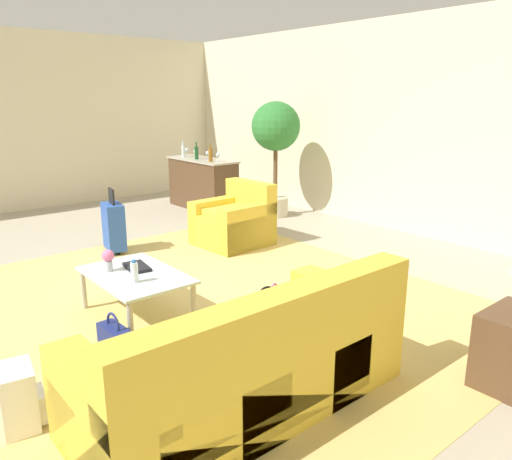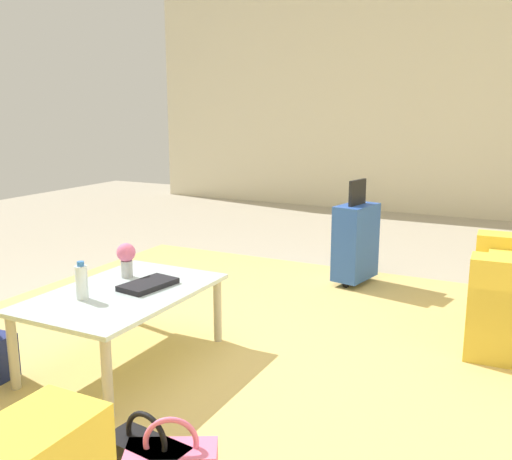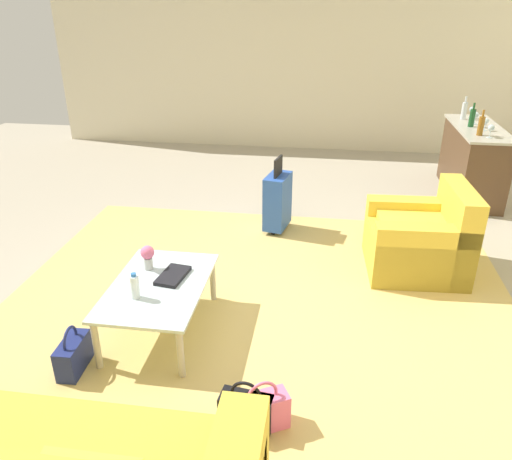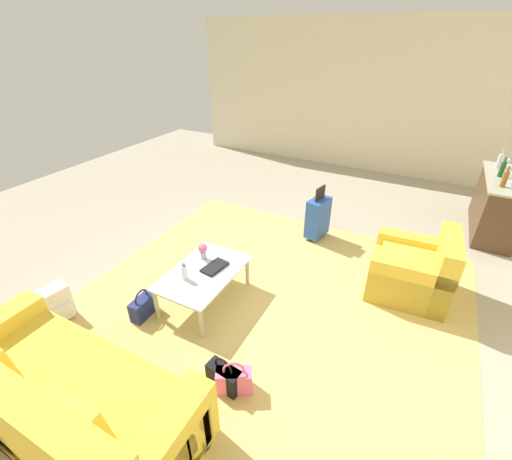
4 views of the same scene
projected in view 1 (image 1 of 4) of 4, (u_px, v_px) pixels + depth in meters
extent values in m
plane|color=#A89E89|center=(164.00, 291.00, 5.25)|extent=(12.00, 12.00, 0.00)
cube|color=beige|center=(401.00, 127.00, 7.36)|extent=(10.24, 0.12, 3.10)
cube|color=beige|center=(12.00, 122.00, 8.59)|extent=(0.12, 8.00, 3.10)
cube|color=tan|center=(212.00, 303.00, 4.93)|extent=(5.20, 4.40, 0.01)
cube|color=gold|center=(243.00, 374.00, 3.26)|extent=(0.93, 2.21, 0.45)
cube|color=gold|center=(280.00, 365.00, 2.94)|extent=(0.22, 2.21, 0.90)
cube|color=gold|center=(97.00, 424.00, 2.63)|extent=(0.93, 0.24, 0.62)
cube|color=gold|center=(342.00, 320.00, 3.85)|extent=(0.93, 0.24, 0.62)
cube|color=yellow|center=(193.00, 353.00, 2.71)|extent=(0.16, 0.40, 0.41)
cube|color=yellow|center=(319.00, 306.00, 3.32)|extent=(0.16, 0.40, 0.41)
cube|color=gold|center=(232.00, 229.00, 6.85)|extent=(0.89, 0.93, 0.44)
cube|color=gold|center=(251.00, 211.00, 7.02)|extent=(0.86, 0.24, 0.84)
cube|color=gold|center=(248.00, 228.00, 6.60)|extent=(0.25, 0.89, 0.60)
cube|color=gold|center=(218.00, 219.00, 7.06)|extent=(0.25, 0.89, 0.60)
cube|color=yellow|center=(229.00, 211.00, 6.75)|extent=(0.64, 0.65, 0.08)
cube|color=silver|center=(135.00, 275.00, 4.53)|extent=(1.09, 0.71, 0.02)
cylinder|color=#ADA899|center=(141.00, 275.00, 5.14)|extent=(0.05, 0.05, 0.40)
cylinder|color=#ADA899|center=(194.00, 305.00, 4.41)|extent=(0.05, 0.05, 0.40)
cylinder|color=#ADA899|center=(84.00, 289.00, 4.77)|extent=(0.05, 0.05, 0.40)
cylinder|color=#ADA899|center=(130.00, 324.00, 4.04)|extent=(0.05, 0.05, 0.40)
cylinder|color=silver|center=(134.00, 273.00, 4.30)|extent=(0.06, 0.06, 0.18)
cylinder|color=#2D6BBC|center=(134.00, 261.00, 4.27)|extent=(0.04, 0.04, 0.02)
cube|color=black|center=(137.00, 267.00, 4.67)|extent=(0.34, 0.22, 0.03)
cylinder|color=#B2B7BC|center=(109.00, 266.00, 4.59)|extent=(0.07, 0.07, 0.10)
sphere|color=#DB6693|center=(108.00, 256.00, 4.56)|extent=(0.11, 0.11, 0.11)
cube|color=#513823|center=(203.00, 184.00, 9.04)|extent=(1.48, 0.52, 0.90)
cube|color=#ADA899|center=(202.00, 160.00, 8.93)|extent=(1.52, 0.56, 0.03)
cylinder|color=silver|center=(187.00, 156.00, 9.31)|extent=(0.07, 0.07, 0.01)
cylinder|color=silver|center=(187.00, 154.00, 9.30)|extent=(0.01, 0.01, 0.08)
sphere|color=silver|center=(187.00, 150.00, 9.29)|extent=(0.08, 0.08, 0.08)
cylinder|color=silver|center=(196.00, 158.00, 9.04)|extent=(0.07, 0.07, 0.01)
cylinder|color=silver|center=(196.00, 155.00, 9.03)|extent=(0.01, 0.01, 0.08)
sphere|color=silver|center=(196.00, 152.00, 9.01)|extent=(0.08, 0.08, 0.08)
cylinder|color=silver|center=(208.00, 160.00, 8.80)|extent=(0.07, 0.07, 0.01)
cylinder|color=silver|center=(208.00, 157.00, 8.79)|extent=(0.01, 0.01, 0.08)
sphere|color=silver|center=(208.00, 153.00, 8.77)|extent=(0.08, 0.08, 0.08)
cylinder|color=silver|center=(218.00, 162.00, 8.53)|extent=(0.07, 0.07, 0.01)
cylinder|color=silver|center=(218.00, 159.00, 8.52)|extent=(0.01, 0.01, 0.08)
sphere|color=silver|center=(218.00, 155.00, 8.50)|extent=(0.08, 0.08, 0.08)
cylinder|color=silver|center=(183.00, 151.00, 9.16)|extent=(0.07, 0.07, 0.22)
cylinder|color=silver|center=(183.00, 143.00, 9.12)|extent=(0.03, 0.03, 0.08)
cylinder|color=#194C23|center=(196.00, 153.00, 8.84)|extent=(0.07, 0.07, 0.22)
cylinder|color=#194C23|center=(196.00, 144.00, 8.80)|extent=(0.03, 0.03, 0.08)
cylinder|color=brown|center=(211.00, 155.00, 8.51)|extent=(0.07, 0.07, 0.22)
cylinder|color=brown|center=(210.00, 146.00, 8.47)|extent=(0.03, 0.03, 0.08)
cube|color=#2851AD|center=(114.00, 227.00, 6.47)|extent=(0.44, 0.29, 0.60)
cube|color=black|center=(111.00, 196.00, 6.36)|extent=(0.24, 0.07, 0.20)
cylinder|color=black|center=(113.00, 248.00, 6.67)|extent=(0.03, 0.05, 0.05)
cylinder|color=black|center=(118.00, 253.00, 6.43)|extent=(0.03, 0.05, 0.05)
cube|color=black|center=(266.00, 311.00, 4.47)|extent=(0.18, 0.34, 0.24)
torus|color=black|center=(266.00, 296.00, 4.43)|extent=(0.04, 0.20, 0.20)
cube|color=navy|center=(115.00, 341.00, 3.92)|extent=(0.33, 0.15, 0.24)
torus|color=navy|center=(113.00, 324.00, 3.89)|extent=(0.20, 0.03, 0.20)
cube|color=pink|center=(273.00, 308.00, 4.54)|extent=(0.27, 0.35, 0.24)
torus|color=pink|center=(273.00, 293.00, 4.50)|extent=(0.11, 0.18, 0.20)
cube|color=white|center=(18.00, 398.00, 3.04)|extent=(0.33, 0.24, 0.40)
cube|color=white|center=(40.00, 403.00, 3.12)|extent=(0.22, 0.09, 0.18)
cylinder|color=#BCB299|center=(275.00, 207.00, 8.52)|extent=(0.44, 0.44, 0.32)
cylinder|color=brown|center=(275.00, 171.00, 8.37)|extent=(0.07, 0.07, 0.89)
sphere|color=#2D7533|center=(276.00, 126.00, 8.17)|extent=(0.80, 0.80, 0.80)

